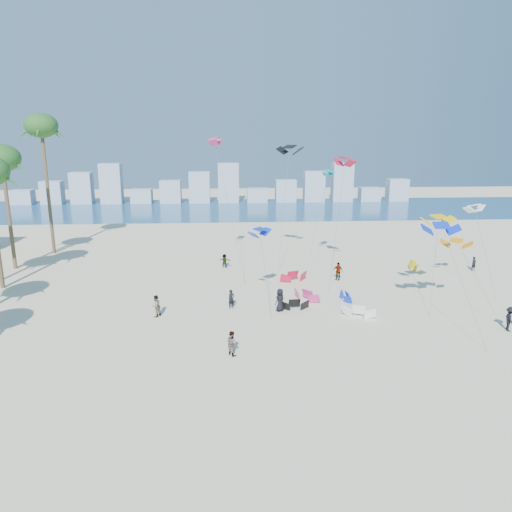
{
  "coord_description": "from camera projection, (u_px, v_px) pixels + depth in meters",
  "views": [
    {
      "loc": [
        0.48,
        -22.39,
        14.18
      ],
      "look_at": [
        3.0,
        16.0,
        4.5
      ],
      "focal_mm": 33.81,
      "sensor_mm": 36.0,
      "label": 1
    }
  ],
  "objects": [
    {
      "name": "kitesurfer_mid",
      "position": [
        232.0,
        343.0,
        31.82
      ],
      "size": [
        1.0,
        1.03,
        1.67
      ],
      "primitive_type": "imported",
      "rotation": [
        0.0,
        0.0,
        2.24
      ],
      "color": "gray",
      "rests_on": "ground"
    },
    {
      "name": "grounded_kites",
      "position": [
        333.0,
        289.0,
        44.35
      ],
      "size": [
        16.38,
        15.9,
        0.94
      ],
      "color": "black",
      "rests_on": "ground"
    },
    {
      "name": "distant_skyline",
      "position": [
        217.0,
        188.0,
        103.61
      ],
      "size": [
        85.0,
        3.0,
        8.4
      ],
      "color": "#9EADBF",
      "rests_on": "ground"
    },
    {
      "name": "ground",
      "position": [
        219.0,
        415.0,
        25.09
      ],
      "size": [
        220.0,
        220.0,
        0.0
      ],
      "primitive_type": "plane",
      "color": "beige",
      "rests_on": "ground"
    },
    {
      "name": "ocean",
      "position": [
        222.0,
        209.0,
        94.76
      ],
      "size": [
        220.0,
        220.0,
        0.0
      ],
      "primitive_type": "plane",
      "color": "navy",
      "rests_on": "ground"
    },
    {
      "name": "kitesurfer_near",
      "position": [
        231.0,
        299.0,
        40.42
      ],
      "size": [
        0.7,
        0.63,
        1.62
      ],
      "primitive_type": "imported",
      "rotation": [
        0.0,
        0.0,
        0.53
      ],
      "color": "black",
      "rests_on": "ground"
    },
    {
      "name": "flying_kites",
      "position": [
        349.0,
        184.0,
        44.24
      ],
      "size": [
        25.52,
        25.21,
        14.43
      ],
      "color": "#0C2FD0",
      "rests_on": "ground"
    },
    {
      "name": "kitesurfers_far",
      "position": [
        323.0,
        290.0,
        42.57
      ],
      "size": [
        33.07,
        20.29,
        1.92
      ],
      "color": "black",
      "rests_on": "ground"
    }
  ]
}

